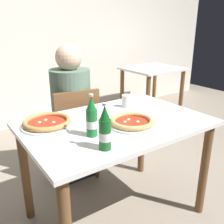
# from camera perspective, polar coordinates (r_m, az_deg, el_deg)

# --- Properties ---
(ground_plane) EXTENTS (8.00, 8.00, 0.00)m
(ground_plane) POSITION_cam_1_polar(r_m,az_deg,el_deg) (2.05, 0.86, -22.04)
(ground_plane) COLOR gray
(back_wall_tiled) EXTENTS (7.00, 0.10, 2.60)m
(back_wall_tiled) POSITION_cam_1_polar(r_m,az_deg,el_deg) (3.56, -21.08, 17.33)
(back_wall_tiled) COLOR silver
(back_wall_tiled) RESTS_ON ground_plane
(dining_table_main) EXTENTS (1.20, 0.80, 0.75)m
(dining_table_main) POSITION_cam_1_polar(r_m,az_deg,el_deg) (1.69, 0.97, -5.71)
(dining_table_main) COLOR silver
(dining_table_main) RESTS_ON ground_plane
(chair_behind_table) EXTENTS (0.45, 0.45, 0.85)m
(chair_behind_table) POSITION_cam_1_polar(r_m,az_deg,el_deg) (2.23, -8.61, -3.86)
(chair_behind_table) COLOR brown
(chair_behind_table) RESTS_ON ground_plane
(diner_seated) EXTENTS (0.34, 0.34, 1.21)m
(diner_seated) POSITION_cam_1_polar(r_m,az_deg,el_deg) (2.24, -9.10, -0.99)
(diner_seated) COLOR #2D3342
(diner_seated) RESTS_ON ground_plane
(dining_table_background) EXTENTS (0.80, 0.70, 0.75)m
(dining_table_background) POSITION_cam_1_polar(r_m,az_deg,el_deg) (3.80, 9.15, 7.60)
(dining_table_background) COLOR silver
(dining_table_background) RESTS_ON ground_plane
(pizza_margherita_near) EXTENTS (0.33, 0.33, 0.04)m
(pizza_margherita_near) POSITION_cam_1_polar(r_m,az_deg,el_deg) (1.62, -14.56, -2.36)
(pizza_margherita_near) COLOR white
(pizza_margherita_near) RESTS_ON dining_table_main
(pizza_marinara_far) EXTENTS (0.30, 0.30, 0.04)m
(pizza_marinara_far) POSITION_cam_1_polar(r_m,az_deg,el_deg) (1.58, 4.59, -2.30)
(pizza_marinara_far) COLOR white
(pizza_marinara_far) RESTS_ON dining_table_main
(beer_bottle_left) EXTENTS (0.07, 0.07, 0.25)m
(beer_bottle_left) POSITION_cam_1_polar(r_m,az_deg,el_deg) (1.41, -4.67, -1.53)
(beer_bottle_left) COLOR #196B2D
(beer_bottle_left) RESTS_ON dining_table_main
(beer_bottle_center) EXTENTS (0.07, 0.07, 0.25)m
(beer_bottle_center) POSITION_cam_1_polar(r_m,az_deg,el_deg) (1.25, -1.63, -4.18)
(beer_bottle_center) COLOR #14591E
(beer_bottle_center) RESTS_ON dining_table_main
(napkin_with_cutlery) EXTENTS (0.19, 0.19, 0.01)m
(napkin_with_cutlery) POSITION_cam_1_polar(r_m,az_deg,el_deg) (1.79, -3.32, -0.27)
(napkin_with_cutlery) COLOR white
(napkin_with_cutlery) RESTS_ON dining_table_main
(paper_cup) EXTENTS (0.07, 0.07, 0.09)m
(paper_cup) POSITION_cam_1_polar(r_m,az_deg,el_deg) (1.92, 3.33, 2.52)
(paper_cup) COLOR white
(paper_cup) RESTS_ON dining_table_main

